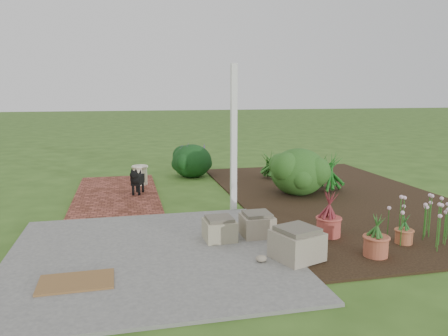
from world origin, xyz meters
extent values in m
plane|color=#34591C|center=(0.00, 0.00, 0.00)|extent=(80.00, 80.00, 0.00)
cube|color=#5F5F5D|center=(-1.25, -1.75, 0.02)|extent=(3.50, 3.50, 0.04)
cube|color=#5D2B1D|center=(-1.70, 1.75, 0.02)|extent=(1.60, 3.50, 0.04)
cube|color=black|center=(2.50, 0.50, 0.01)|extent=(4.00, 7.00, 0.03)
cube|color=white|center=(0.30, 0.10, 1.25)|extent=(0.10, 0.10, 2.50)
cube|color=gray|center=(0.48, -2.33, 0.21)|extent=(0.65, 0.65, 0.34)
cube|color=gray|center=(-0.29, -1.45, 0.18)|extent=(0.43, 0.43, 0.28)
cube|color=gray|center=(0.27, -1.40, 0.18)|extent=(0.43, 0.43, 0.29)
cube|color=brown|center=(-2.07, -2.44, 0.05)|extent=(0.79, 0.52, 0.02)
cube|color=black|center=(-1.28, 1.58, 0.32)|extent=(0.28, 0.43, 0.17)
cylinder|color=black|center=(-1.38, 1.46, 0.14)|extent=(0.05, 0.05, 0.20)
cylinder|color=black|center=(-1.27, 1.42, 0.14)|extent=(0.05, 0.05, 0.20)
cylinder|color=black|center=(-1.30, 1.73, 0.14)|extent=(0.05, 0.05, 0.20)
cylinder|color=black|center=(-1.18, 1.69, 0.14)|extent=(0.05, 0.05, 0.20)
sphere|color=black|center=(-1.35, 1.35, 0.46)|extent=(0.16, 0.16, 0.16)
cone|color=black|center=(-1.22, 1.77, 0.44)|extent=(0.10, 0.13, 0.15)
cylinder|color=beige|center=(-1.21, 2.43, 0.24)|extent=(0.39, 0.39, 0.41)
ellipsoid|color=#1A3E0E|center=(1.83, 0.90, 0.50)|extent=(1.45, 1.45, 0.94)
cylinder|color=#AF443B|center=(1.25, -1.62, 0.17)|extent=(0.42, 0.42, 0.27)
cylinder|color=#B1613C|center=(2.11, -2.12, 0.12)|extent=(0.26, 0.26, 0.19)
cylinder|color=#AF563B|center=(1.48, -2.45, 0.16)|extent=(0.32, 0.32, 0.25)
ellipsoid|color=black|center=(0.06, 3.26, 0.40)|extent=(1.18, 1.18, 0.81)
camera|label=1|loc=(-1.51, -7.04, 2.05)|focal=35.00mm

